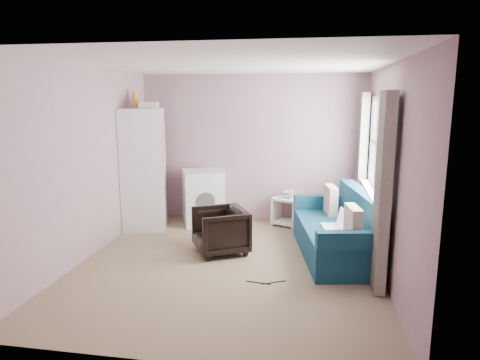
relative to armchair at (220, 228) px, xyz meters
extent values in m
cube|color=#8F795E|center=(0.20, -0.44, -0.35)|extent=(3.80, 4.20, 0.02)
cube|color=silver|center=(0.20, -0.44, 2.17)|extent=(3.80, 4.20, 0.02)
cube|color=#A2808A|center=(0.20, 1.67, 0.91)|extent=(3.80, 0.02, 2.50)
cube|color=#A2808A|center=(0.20, -2.55, 0.91)|extent=(3.80, 0.02, 2.50)
cube|color=#A2808A|center=(-1.71, -0.44, 0.91)|extent=(0.02, 4.20, 2.50)
cube|color=#A2808A|center=(2.11, -0.44, 0.91)|extent=(0.02, 4.20, 2.50)
cube|color=white|center=(2.08, 0.26, 1.16)|extent=(0.01, 1.60, 1.20)
imported|color=black|center=(0.00, 0.00, 0.00)|extent=(0.87, 0.89, 0.69)
cube|color=silver|center=(-1.47, 0.93, 0.63)|extent=(0.83, 0.83, 1.95)
cube|color=#4A484F|center=(-1.14, 1.03, 0.38)|extent=(0.18, 0.60, 0.02)
cube|color=#4A484F|center=(-1.20, 1.26, 0.94)|extent=(0.03, 0.04, 0.56)
cube|color=white|center=(-1.13, 1.00, 1.01)|extent=(0.14, 0.45, 0.67)
cylinder|color=orange|center=(-1.57, 0.96, 1.74)|extent=(0.11, 0.11, 0.27)
cube|color=#B6B8AD|center=(-1.31, 0.86, 1.65)|extent=(0.37, 0.40, 0.10)
cube|color=silver|center=(-0.59, 1.32, 0.11)|extent=(0.84, 0.84, 0.91)
cube|color=#4A484F|center=(-0.58, 1.30, 0.53)|extent=(0.77, 0.76, 0.05)
cylinder|color=#4A484F|center=(-0.46, 1.02, 0.12)|extent=(0.29, 0.13, 0.30)
cube|color=white|center=(0.84, 1.48, 0.11)|extent=(0.56, 0.56, 0.04)
cube|color=white|center=(0.84, 1.48, -0.29)|extent=(0.56, 0.56, 0.04)
cube|color=white|center=(0.66, 1.55, -0.10)|extent=(0.20, 0.41, 0.48)
cube|color=white|center=(1.02, 1.40, -0.10)|extent=(0.20, 0.41, 0.48)
cube|color=teal|center=(0.84, 1.48, 0.14)|extent=(0.21, 0.25, 0.03)
cube|color=beige|center=(0.85, 1.47, 0.17)|extent=(0.20, 0.24, 0.03)
cube|color=teal|center=(0.83, 1.48, 0.20)|extent=(0.22, 0.25, 0.03)
cube|color=beige|center=(0.84, 1.47, 0.23)|extent=(0.20, 0.24, 0.03)
cube|color=navy|center=(1.56, 0.16, -0.14)|extent=(1.21, 2.01, 0.42)
cube|color=navy|center=(1.91, 0.22, 0.30)|extent=(0.52, 1.88, 0.46)
cube|color=navy|center=(1.73, -0.74, 0.18)|extent=(0.90, 0.30, 0.21)
cube|color=navy|center=(1.40, 1.05, 0.18)|extent=(0.90, 0.30, 0.21)
cube|color=beige|center=(1.72, -0.43, 0.28)|extent=(0.20, 0.43, 0.42)
cube|color=beige|center=(1.51, 0.76, 0.28)|extent=(0.20, 0.43, 0.42)
cube|color=white|center=(1.50, 0.04, 0.09)|extent=(0.30, 0.38, 0.02)
cube|color=silver|center=(1.63, 0.06, 0.20)|extent=(0.12, 0.35, 0.23)
cube|color=white|center=(2.02, 0.26, 0.53)|extent=(0.14, 1.70, 0.04)
cube|color=white|center=(2.07, 0.26, 0.56)|extent=(0.02, 1.68, 0.05)
cube|color=white|center=(2.07, 0.26, 1.16)|extent=(0.02, 1.68, 0.05)
cube|color=white|center=(2.07, 0.26, 1.76)|extent=(0.02, 1.68, 0.05)
cube|color=white|center=(2.07, -0.54, 1.16)|extent=(0.02, 0.05, 1.20)
cube|color=white|center=(2.07, 0.00, 1.16)|extent=(0.02, 0.05, 1.20)
cube|color=white|center=(2.07, 0.53, 1.16)|extent=(0.02, 0.05, 1.20)
cube|color=white|center=(2.07, 1.06, 1.16)|extent=(0.02, 0.05, 1.20)
cube|color=beige|center=(1.98, -0.82, 0.76)|extent=(0.12, 0.46, 2.18)
cube|color=beige|center=(1.98, 1.34, 0.76)|extent=(0.12, 0.46, 2.18)
cylinder|color=black|center=(0.82, -0.88, -0.34)|extent=(0.27, 0.15, 0.01)
cylinder|color=black|center=(0.65, -0.91, -0.34)|extent=(0.30, 0.05, 0.01)
camera|label=1|loc=(1.22, -5.51, 1.77)|focal=32.00mm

